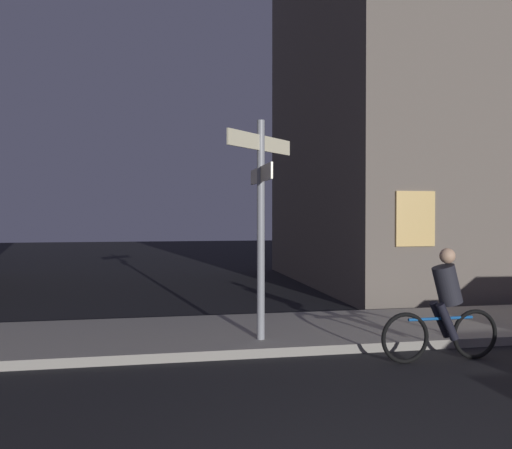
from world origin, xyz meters
The scene contains 3 objects.
sidewalk_kerb centered at (0.00, 6.07, 0.07)m, with size 40.00×2.73×0.14m, color gray.
signpost centered at (0.16, 5.30, 2.21)m, with size 1.23×1.60×3.41m.
cyclist centered at (2.57, 4.08, 0.75)m, with size 1.82×0.33×1.61m.
Camera 1 is at (-1.48, -2.88, 2.08)m, focal length 37.63 mm.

